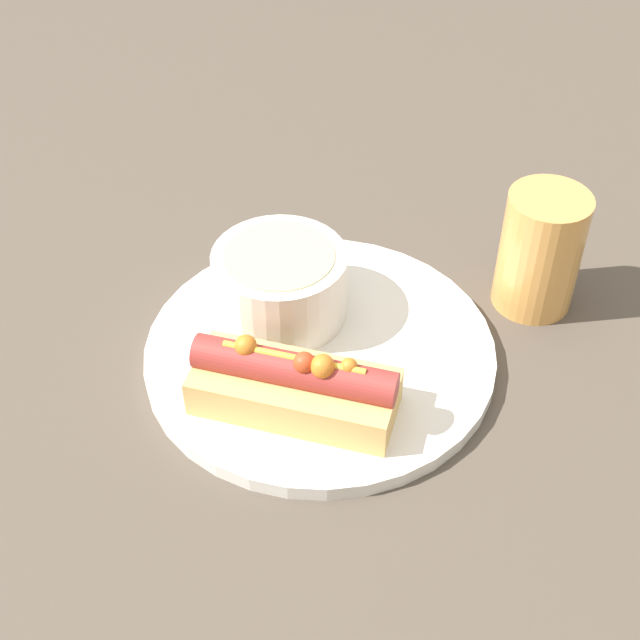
% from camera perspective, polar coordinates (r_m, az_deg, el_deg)
% --- Properties ---
extents(ground_plane, '(4.00, 4.00, 0.00)m').
position_cam_1_polar(ground_plane, '(0.70, -0.00, -2.42)').
color(ground_plane, '#4C4238').
extents(dinner_plate, '(0.27, 0.27, 0.01)m').
position_cam_1_polar(dinner_plate, '(0.69, -0.00, -2.06)').
color(dinner_plate, white).
rests_on(dinner_plate, ground_plane).
extents(hot_dog, '(0.15, 0.07, 0.06)m').
position_cam_1_polar(hot_dog, '(0.63, -1.64, -4.16)').
color(hot_dog, '#DBAD60').
rests_on(hot_dog, dinner_plate).
extents(soup_bowl, '(0.11, 0.11, 0.06)m').
position_cam_1_polar(soup_bowl, '(0.70, -2.58, 2.51)').
color(soup_bowl, silver).
rests_on(soup_bowl, dinner_plate).
extents(spoon, '(0.05, 0.16, 0.01)m').
position_cam_1_polar(spoon, '(0.73, -3.41, 1.51)').
color(spoon, '#B7B7BC').
rests_on(spoon, dinner_plate).
extents(drinking_glass, '(0.07, 0.07, 0.10)m').
position_cam_1_polar(drinking_glass, '(0.73, 13.92, 4.30)').
color(drinking_glass, '#D8994C').
rests_on(drinking_glass, ground_plane).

